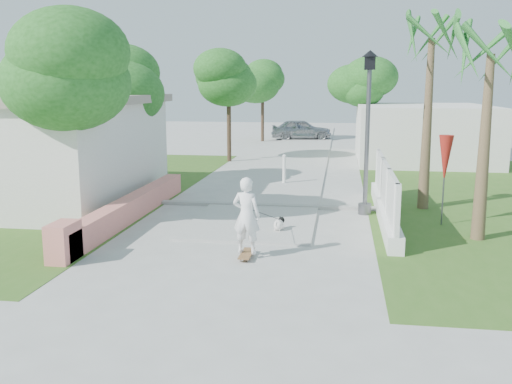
% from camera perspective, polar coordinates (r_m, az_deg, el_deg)
% --- Properties ---
extents(ground, '(90.00, 90.00, 0.00)m').
position_cam_1_polar(ground, '(11.04, -3.48, -7.99)').
color(ground, '#B7B7B2').
rests_on(ground, ground).
extents(path_strip, '(3.20, 36.00, 0.06)m').
position_cam_1_polar(path_strip, '(30.51, 4.33, 4.01)').
color(path_strip, '#B7B7B2').
rests_on(path_strip, ground).
extents(curb, '(6.50, 0.25, 0.10)m').
position_cam_1_polar(curb, '(16.74, 0.77, -1.35)').
color(curb, '#999993').
rests_on(curb, ground).
extents(grass_left, '(8.00, 20.00, 0.01)m').
position_cam_1_polar(grass_left, '(20.72, -18.00, 0.32)').
color(grass_left, '#37621F').
rests_on(grass_left, ground).
extents(grass_right, '(8.00, 20.00, 0.01)m').
position_cam_1_polar(grass_right, '(19.17, 22.84, -0.79)').
color(grass_right, '#37621F').
rests_on(grass_right, ground).
extents(pink_wall, '(0.45, 8.20, 0.80)m').
position_cam_1_polar(pink_wall, '(15.18, -12.95, -1.86)').
color(pink_wall, '#E28874').
rests_on(pink_wall, ground).
extents(house_left, '(8.40, 7.40, 3.23)m').
position_cam_1_polar(house_left, '(19.26, -23.59, 4.12)').
color(house_left, silver).
rests_on(house_left, ground).
extents(lattice_fence, '(0.35, 7.00, 1.50)m').
position_cam_1_polar(lattice_fence, '(15.57, 12.76, -0.67)').
color(lattice_fence, white).
rests_on(lattice_fence, ground).
extents(building_right, '(6.00, 8.00, 2.60)m').
position_cam_1_polar(building_right, '(28.57, 16.21, 5.73)').
color(building_right, silver).
rests_on(building_right, ground).
extents(street_lamp, '(0.44, 0.44, 4.44)m').
position_cam_1_polar(street_lamp, '(15.78, 11.09, 6.45)').
color(street_lamp, '#59595E').
rests_on(street_lamp, ground).
extents(bollard, '(0.14, 0.14, 1.09)m').
position_cam_1_polar(bollard, '(20.54, 2.83, 2.38)').
color(bollard, white).
rests_on(bollard, ground).
extents(patio_umbrella, '(0.36, 0.36, 2.30)m').
position_cam_1_polar(patio_umbrella, '(15.07, 18.40, 3.08)').
color(patio_umbrella, '#59595E').
rests_on(patio_umbrella, ground).
extents(tree_left_near, '(3.60, 3.60, 5.28)m').
position_cam_1_polar(tree_left_near, '(14.81, -18.69, 11.24)').
color(tree_left_near, '#4C3826').
rests_on(tree_left_near, ground).
extents(tree_left_mid, '(3.20, 3.20, 4.85)m').
position_cam_1_polar(tree_left_mid, '(20.23, -14.04, 10.23)').
color(tree_left_mid, '#4C3826').
rests_on(tree_left_mid, ground).
extents(tree_path_left, '(3.40, 3.40, 5.23)m').
position_cam_1_polar(tree_path_left, '(26.72, -2.73, 11.24)').
color(tree_path_left, '#4C3826').
rests_on(tree_path_left, ground).
extents(tree_path_right, '(3.00, 3.00, 4.79)m').
position_cam_1_polar(tree_path_right, '(30.23, 10.62, 10.38)').
color(tree_path_right, '#4C3826').
rests_on(tree_path_right, ground).
extents(tree_path_far, '(3.20, 3.20, 5.17)m').
position_cam_1_polar(tree_path_far, '(36.55, 0.69, 11.08)').
color(tree_path_far, '#4C3826').
rests_on(tree_path_far, ground).
extents(palm_far, '(1.80, 1.80, 5.30)m').
position_cam_1_polar(palm_far, '(16.93, 17.12, 13.42)').
color(palm_far, brown).
rests_on(palm_far, ground).
extents(palm_near, '(1.80, 1.80, 4.70)m').
position_cam_1_polar(palm_near, '(13.81, 22.38, 11.64)').
color(palm_near, brown).
rests_on(palm_near, ground).
extents(skateboarder, '(0.75, 2.77, 1.69)m').
position_cam_1_polar(skateboarder, '(12.60, 0.09, -2.16)').
color(skateboarder, olive).
rests_on(skateboarder, ground).
extents(dog, '(0.33, 0.52, 0.37)m').
position_cam_1_polar(dog, '(13.89, 2.33, -3.23)').
color(dog, white).
rests_on(dog, ground).
extents(parked_car, '(4.14, 2.22, 1.34)m').
position_cam_1_polar(parked_car, '(37.87, 4.54, 6.26)').
color(parked_car, '#B0B3B9').
rests_on(parked_car, ground).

